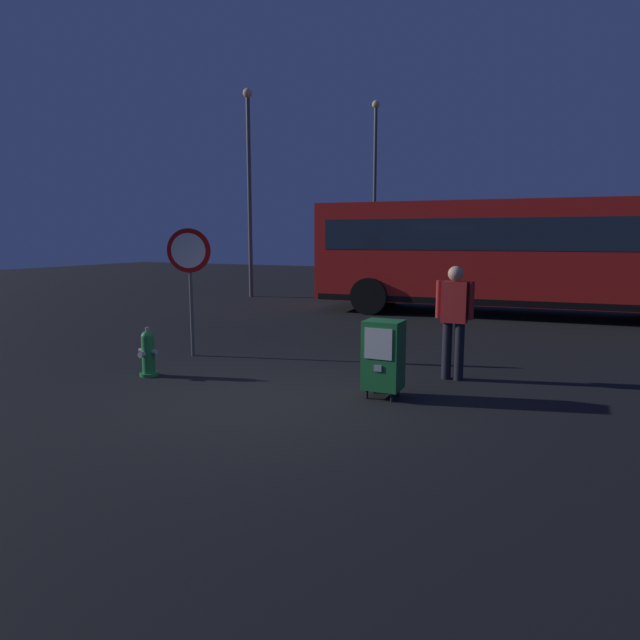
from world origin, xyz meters
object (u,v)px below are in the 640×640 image
at_px(newspaper_box_primary, 383,355).
at_px(stop_sign, 189,265).
at_px(street_light_near_left, 375,182).
at_px(bus_near, 516,251).
at_px(fire_hydrant, 148,353).
at_px(pedestrian, 454,316).
at_px(street_light_far_left, 249,178).

relative_size(newspaper_box_primary, stop_sign, 0.46).
bearing_deg(newspaper_box_primary, stop_sign, 165.62).
relative_size(newspaper_box_primary, street_light_near_left, 0.13).
xyz_separation_m(bus_near, street_light_near_left, (-6.36, 6.55, 2.64)).
bearing_deg(fire_hydrant, pedestrian, 22.87).
height_order(newspaper_box_primary, stop_sign, stop_sign).
xyz_separation_m(stop_sign, street_light_far_left, (-4.36, 8.78, 2.47)).
height_order(bus_near, street_light_near_left, street_light_near_left).
xyz_separation_m(fire_hydrant, newspaper_box_primary, (3.57, 0.44, 0.22)).
height_order(fire_hydrant, stop_sign, stop_sign).
bearing_deg(bus_near, street_light_far_left, 168.79).
height_order(stop_sign, bus_near, bus_near).
bearing_deg(street_light_near_left, newspaper_box_primary, -69.62).
xyz_separation_m(newspaper_box_primary, stop_sign, (-3.88, 0.99, 1.03)).
height_order(newspaper_box_primary, bus_near, bus_near).
distance_m(fire_hydrant, street_light_far_left, 11.84).
relative_size(newspaper_box_primary, pedestrian, 0.61).
bearing_deg(pedestrian, street_light_far_left, 136.37).
distance_m(newspaper_box_primary, stop_sign, 4.14).
height_order(bus_near, street_light_far_left, street_light_far_left).
bearing_deg(bus_near, stop_sign, -125.20).
relative_size(fire_hydrant, pedestrian, 0.45).
bearing_deg(pedestrian, street_light_near_left, 114.26).
height_order(street_light_near_left, street_light_far_left, street_light_near_left).
xyz_separation_m(pedestrian, street_light_far_left, (-8.87, 8.45, 3.12)).
bearing_deg(stop_sign, fire_hydrant, -77.63).
height_order(stop_sign, street_light_far_left, street_light_far_left).
height_order(pedestrian, street_light_near_left, street_light_near_left).
distance_m(street_light_near_left, street_light_far_left, 6.17).
xyz_separation_m(pedestrian, bus_near, (0.02, 7.52, 0.76)).
bearing_deg(bus_near, fire_hydrant, -119.64).
relative_size(fire_hydrant, street_light_near_left, 0.10).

